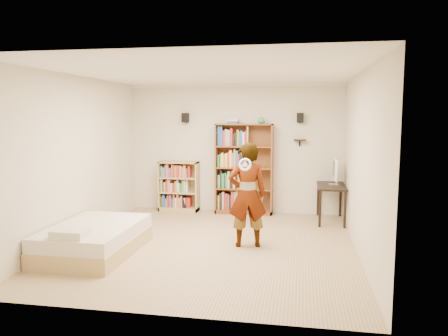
{
  "coord_description": "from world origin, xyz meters",
  "views": [
    {
      "loc": [
        1.37,
        -6.61,
        2.06
      ],
      "look_at": [
        0.1,
        0.6,
        1.17
      ],
      "focal_mm": 35.0,
      "sensor_mm": 36.0,
      "label": 1
    }
  ],
  "objects_px": {
    "tall_bookshelf": "(244,169)",
    "daybed": "(94,235)",
    "low_bookshelf": "(179,186)",
    "computer_desk": "(331,203)",
    "person": "(247,195)"
  },
  "relations": [
    {
      "from": "low_bookshelf",
      "to": "person",
      "type": "height_order",
      "value": "person"
    },
    {
      "from": "computer_desk",
      "to": "daybed",
      "type": "distance_m",
      "value": 4.46
    },
    {
      "from": "tall_bookshelf",
      "to": "daybed",
      "type": "distance_m",
      "value": 3.61
    },
    {
      "from": "daybed",
      "to": "person",
      "type": "bearing_deg",
      "value": 18.43
    },
    {
      "from": "daybed",
      "to": "person",
      "type": "relative_size",
      "value": 1.11
    },
    {
      "from": "tall_bookshelf",
      "to": "person",
      "type": "height_order",
      "value": "tall_bookshelf"
    },
    {
      "from": "low_bookshelf",
      "to": "daybed",
      "type": "xyz_separation_m",
      "value": [
        -0.45,
        -3.04,
        -0.26
      ]
    },
    {
      "from": "tall_bookshelf",
      "to": "computer_desk",
      "type": "xyz_separation_m",
      "value": [
        1.75,
        -0.4,
        -0.58
      ]
    },
    {
      "from": "low_bookshelf",
      "to": "computer_desk",
      "type": "distance_m",
      "value": 3.19
    },
    {
      "from": "tall_bookshelf",
      "to": "daybed",
      "type": "height_order",
      "value": "tall_bookshelf"
    },
    {
      "from": "computer_desk",
      "to": "low_bookshelf",
      "type": "bearing_deg",
      "value": 172.55
    },
    {
      "from": "computer_desk",
      "to": "person",
      "type": "bearing_deg",
      "value": -126.55
    },
    {
      "from": "tall_bookshelf",
      "to": "computer_desk",
      "type": "distance_m",
      "value": 1.89
    },
    {
      "from": "tall_bookshelf",
      "to": "low_bookshelf",
      "type": "xyz_separation_m",
      "value": [
        -1.41,
        0.01,
        -0.41
      ]
    },
    {
      "from": "computer_desk",
      "to": "person",
      "type": "height_order",
      "value": "person"
    }
  ]
}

